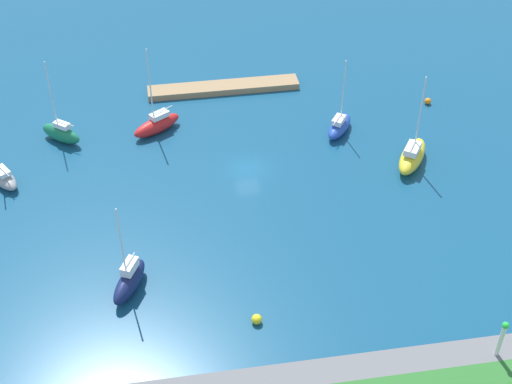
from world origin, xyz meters
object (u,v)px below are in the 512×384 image
at_px(sailboat_yellow_lone_south, 412,156).
at_px(harbor_beacon, 502,336).
at_px(pier_dock, 224,87).
at_px(sailboat_blue_off_beacon, 339,126).
at_px(sailboat_gray_far_north, 2,176).
at_px(sailboat_red_near_pier, 157,124).
at_px(sailboat_navy_far_south, 129,280).
at_px(sailboat_green_mid_basin, 61,133).
at_px(mooring_buoy_orange, 428,101).
at_px(mooring_buoy_yellow, 257,319).

bearing_deg(sailboat_yellow_lone_south, harbor_beacon, -150.39).
relative_size(pier_dock, sailboat_blue_off_beacon, 2.04).
relative_size(pier_dock, sailboat_yellow_lone_south, 1.76).
bearing_deg(sailboat_gray_far_north, sailboat_blue_off_beacon, -117.48).
height_order(sailboat_red_near_pier, sailboat_navy_far_south, sailboat_red_near_pier).
bearing_deg(sailboat_red_near_pier, sailboat_blue_off_beacon, 138.17).
relative_size(pier_dock, sailboat_navy_far_south, 1.92).
height_order(sailboat_gray_far_north, sailboat_green_mid_basin, sailboat_green_mid_basin).
height_order(sailboat_blue_off_beacon, sailboat_navy_far_south, sailboat_navy_far_south).
bearing_deg(mooring_buoy_orange, sailboat_gray_far_north, 8.86).
relative_size(pier_dock, mooring_buoy_yellow, 20.80).
xyz_separation_m(harbor_beacon, sailboat_gray_far_north, (41.05, -29.92, -2.53)).
height_order(pier_dock, sailboat_green_mid_basin, sailboat_green_mid_basin).
distance_m(sailboat_red_near_pier, sailboat_gray_far_north, 17.72).
height_order(pier_dock, mooring_buoy_orange, pier_dock).
relative_size(pier_dock, sailboat_red_near_pier, 1.75).
bearing_deg(sailboat_navy_far_south, sailboat_yellow_lone_south, 140.85).
relative_size(sailboat_red_near_pier, mooring_buoy_orange, 13.61).
xyz_separation_m(sailboat_red_near_pier, sailboat_navy_far_south, (3.67, 24.14, 0.17)).
bearing_deg(sailboat_red_near_pier, mooring_buoy_orange, 148.99).
relative_size(harbor_beacon, sailboat_red_near_pier, 0.35).
xyz_separation_m(pier_dock, mooring_buoy_yellow, (1.83, 37.35, 0.06)).
bearing_deg(mooring_buoy_yellow, sailboat_blue_off_beacon, -117.58).
bearing_deg(mooring_buoy_yellow, harbor_beacon, 158.35).
height_order(sailboat_red_near_pier, mooring_buoy_yellow, sailboat_red_near_pier).
distance_m(sailboat_green_mid_basin, mooring_buoy_yellow, 34.17).
height_order(harbor_beacon, sailboat_red_near_pier, sailboat_red_near_pier).
height_order(sailboat_yellow_lone_south, mooring_buoy_orange, sailboat_yellow_lone_south).
bearing_deg(sailboat_navy_far_south, sailboat_green_mid_basin, -137.31).
relative_size(sailboat_red_near_pier, sailboat_gray_far_north, 1.33).
distance_m(sailboat_red_near_pier, sailboat_yellow_lone_south, 28.60).
distance_m(sailboat_yellow_lone_south, sailboat_green_mid_basin, 38.65).
xyz_separation_m(sailboat_blue_off_beacon, sailboat_yellow_lone_south, (-6.22, 7.01, 0.20)).
distance_m(sailboat_gray_far_north, mooring_buoy_yellow, 32.44).
bearing_deg(sailboat_yellow_lone_south, pier_dock, 78.74).
bearing_deg(sailboat_gray_far_north, harbor_beacon, -158.90).
distance_m(sailboat_gray_far_north, sailboat_yellow_lone_south, 43.14).
bearing_deg(harbor_beacon, sailboat_blue_off_beacon, -82.70).
bearing_deg(harbor_beacon, sailboat_navy_far_south, -23.98).
distance_m(sailboat_blue_off_beacon, sailboat_yellow_lone_south, 9.37).
height_order(sailboat_yellow_lone_south, mooring_buoy_yellow, sailboat_yellow_lone_south).
xyz_separation_m(sailboat_red_near_pier, sailboat_yellow_lone_south, (-26.64, 10.41, 0.11)).
distance_m(sailboat_navy_far_south, mooring_buoy_orange, 43.86).
bearing_deg(pier_dock, sailboat_yellow_lone_south, 134.91).
bearing_deg(mooring_buoy_orange, sailboat_red_near_pier, 1.36).
relative_size(harbor_beacon, sailboat_green_mid_basin, 0.37).
bearing_deg(mooring_buoy_orange, sailboat_navy_far_south, 34.61).
distance_m(harbor_beacon, mooring_buoy_yellow, 19.55).
xyz_separation_m(sailboat_gray_far_north, sailboat_yellow_lone_south, (-42.99, 3.57, 0.29)).
xyz_separation_m(pier_dock, sailboat_navy_far_south, (12.22, 31.87, 0.80)).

